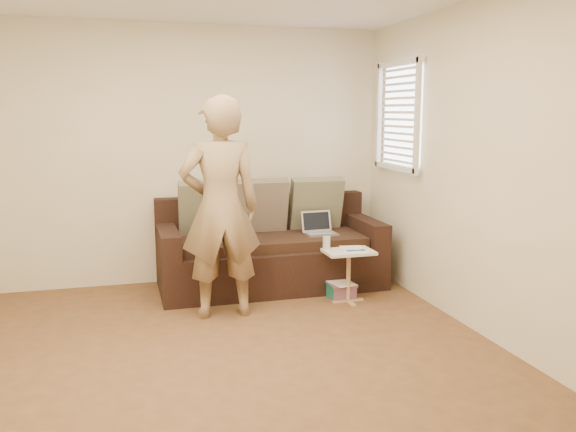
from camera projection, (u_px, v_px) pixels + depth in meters
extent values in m
plane|color=#533A1F|center=(233.00, 364.00, 4.19)|extent=(4.50, 4.50, 0.00)
plane|color=beige|center=(190.00, 156.00, 6.10)|extent=(4.00, 0.00, 4.00)
plane|color=beige|center=(362.00, 258.00, 1.84)|extent=(4.00, 0.00, 4.00)
plane|color=beige|center=(492.00, 171.00, 4.51)|extent=(0.00, 4.50, 4.50)
imported|color=olive|center=(220.00, 208.00, 5.05)|extent=(0.69, 0.47, 1.88)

